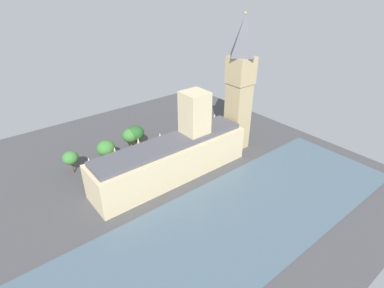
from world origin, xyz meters
The scene contains 18 objects.
ground_plane centered at (0.00, 0.00, 0.00)m, with size 133.15×133.15×0.00m, color #424244.
river_thames centered at (-32.63, 0.00, 0.12)m, with size 37.89×119.83×0.25m, color #475B6B.
parliament_building centered at (-1.99, -1.61, 7.95)m, with size 14.07×57.47×28.77m.
clock_tower centered at (-1.04, -33.09, 26.76)m, with size 8.64×8.64×51.77m.
car_black_near_tower centered at (12.74, -20.35, 0.89)m, with size 2.17×4.41×1.74m.
car_dark_green_midblock centered at (12.00, -14.80, 0.89)m, with size 2.01×4.49×1.74m.
car_yellow_cab_corner centered at (12.17, -9.07, 0.89)m, with size 1.92×4.67×1.74m.
car_blue_far_end centered at (11.59, -1.45, 0.89)m, with size 2.10×4.65×1.74m.
double_decker_bus_under_trees centered at (12.08, 7.17, 2.63)m, with size 2.89×10.57×4.75m.
double_decker_bus_by_river_gate centered at (12.37, 18.27, 2.63)m, with size 2.79×10.54×4.75m.
pedestrian_opposite_hall centered at (8.07, -14.55, 0.71)m, with size 0.66×0.64×1.57m.
pedestrian_trailing centered at (8.40, -7.44, 0.70)m, with size 0.45×0.56×1.56m.
pedestrian_leading centered at (8.04, -24.15, 0.67)m, with size 0.64×0.59×1.50m.
plane_tree_kerbside centered at (21.80, 0.62, 7.49)m, with size 7.11×7.11×10.54m.
plane_tree_slot_10 centered at (22.08, 2.66, 7.10)m, with size 6.48×6.48×9.89m.
plane_tree_slot_11 centered at (19.81, 14.22, 6.44)m, with size 6.76×6.76×9.33m.
plane_tree_slot_12 centered at (21.35, 26.84, 6.34)m, with size 5.58×5.58×8.75m.
street_lamp_slot_13 centered at (21.03, -20.96, 4.33)m, with size 0.56×0.56×6.18m.
Camera 1 is at (-76.36, 50.61, 62.37)m, focal length 28.51 mm.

